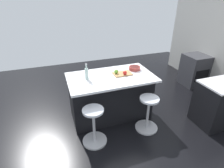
{
  "coord_description": "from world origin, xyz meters",
  "views": [
    {
      "loc": [
        1.2,
        2.71,
        2.43
      ],
      "look_at": [
        0.18,
        -0.19,
        0.81
      ],
      "focal_mm": 28.44,
      "sensor_mm": 36.0,
      "label": 1
    }
  ],
  "objects_px": {
    "stool_middle": "(94,127)",
    "cutting_board": "(122,74)",
    "water_bottle": "(87,73)",
    "apple_green": "(116,72)",
    "apple_red": "(125,73)",
    "fruit_bowl": "(135,68)",
    "kitchen_island": "(110,96)",
    "stool_by_window": "(148,115)",
    "oven_range": "(194,70)"
  },
  "relations": [
    {
      "from": "oven_range",
      "to": "stool_by_window",
      "type": "xyz_separation_m",
      "value": [
        2.19,
        1.25,
        -0.1
      ]
    },
    {
      "from": "water_bottle",
      "to": "apple_red",
      "type": "bearing_deg",
      "value": 173.58
    },
    {
      "from": "stool_by_window",
      "to": "cutting_board",
      "type": "distance_m",
      "value": 0.94
    },
    {
      "from": "cutting_board",
      "to": "water_bottle",
      "type": "xyz_separation_m",
      "value": [
        0.72,
        -0.0,
        0.11
      ]
    },
    {
      "from": "stool_by_window",
      "to": "cutting_board",
      "type": "relative_size",
      "value": 1.96
    },
    {
      "from": "stool_middle",
      "to": "kitchen_island",
      "type": "bearing_deg",
      "value": -128.74
    },
    {
      "from": "apple_green",
      "to": "cutting_board",
      "type": "bearing_deg",
      "value": 165.9
    },
    {
      "from": "cutting_board",
      "to": "oven_range",
      "type": "bearing_deg",
      "value": -166.1
    },
    {
      "from": "apple_green",
      "to": "kitchen_island",
      "type": "bearing_deg",
      "value": 3.7
    },
    {
      "from": "apple_red",
      "to": "apple_green",
      "type": "bearing_deg",
      "value": -37.54
    },
    {
      "from": "stool_middle",
      "to": "fruit_bowl",
      "type": "bearing_deg",
      "value": -145.44
    },
    {
      "from": "apple_green",
      "to": "apple_red",
      "type": "height_order",
      "value": "apple_green"
    },
    {
      "from": "oven_range",
      "to": "kitchen_island",
      "type": "xyz_separation_m",
      "value": [
        2.71,
        0.59,
        0.04
      ]
    },
    {
      "from": "stool_by_window",
      "to": "apple_red",
      "type": "xyz_separation_m",
      "value": [
        0.26,
        -0.56,
        0.68
      ]
    },
    {
      "from": "stool_by_window",
      "to": "apple_green",
      "type": "height_order",
      "value": "apple_green"
    },
    {
      "from": "kitchen_island",
      "to": "fruit_bowl",
      "type": "bearing_deg",
      "value": -170.04
    },
    {
      "from": "cutting_board",
      "to": "kitchen_island",
      "type": "bearing_deg",
      "value": -5.12
    },
    {
      "from": "kitchen_island",
      "to": "stool_by_window",
      "type": "distance_m",
      "value": 0.86
    },
    {
      "from": "apple_red",
      "to": "fruit_bowl",
      "type": "xyz_separation_m",
      "value": [
        -0.31,
        -0.2,
        -0.02
      ]
    },
    {
      "from": "stool_by_window",
      "to": "water_bottle",
      "type": "bearing_deg",
      "value": -32.7
    },
    {
      "from": "apple_green",
      "to": "apple_red",
      "type": "distance_m",
      "value": 0.18
    },
    {
      "from": "apple_red",
      "to": "fruit_bowl",
      "type": "distance_m",
      "value": 0.37
    },
    {
      "from": "oven_range",
      "to": "fruit_bowl",
      "type": "relative_size",
      "value": 3.69
    },
    {
      "from": "stool_by_window",
      "to": "stool_middle",
      "type": "height_order",
      "value": "same"
    },
    {
      "from": "kitchen_island",
      "to": "water_bottle",
      "type": "bearing_deg",
      "value": 2.1
    },
    {
      "from": "apple_green",
      "to": "water_bottle",
      "type": "relative_size",
      "value": 0.26
    },
    {
      "from": "stool_by_window",
      "to": "fruit_bowl",
      "type": "bearing_deg",
      "value": -93.42
    },
    {
      "from": "cutting_board",
      "to": "water_bottle",
      "type": "distance_m",
      "value": 0.72
    },
    {
      "from": "stool_middle",
      "to": "apple_green",
      "type": "bearing_deg",
      "value": -134.46
    },
    {
      "from": "water_bottle",
      "to": "stool_middle",
      "type": "bearing_deg",
      "value": 84.84
    },
    {
      "from": "apple_red",
      "to": "water_bottle",
      "type": "distance_m",
      "value": 0.74
    },
    {
      "from": "kitchen_island",
      "to": "oven_range",
      "type": "bearing_deg",
      "value": -167.76
    },
    {
      "from": "apple_green",
      "to": "water_bottle",
      "type": "xyz_separation_m",
      "value": [
        0.6,
        0.03,
        0.06
      ]
    },
    {
      "from": "stool_by_window",
      "to": "apple_green",
      "type": "xyz_separation_m",
      "value": [
        0.4,
        -0.67,
        0.68
      ]
    },
    {
      "from": "kitchen_island",
      "to": "fruit_bowl",
      "type": "xyz_separation_m",
      "value": [
        -0.57,
        -0.1,
        0.51
      ]
    },
    {
      "from": "cutting_board",
      "to": "apple_green",
      "type": "xyz_separation_m",
      "value": [
        0.12,
        -0.03,
        0.05
      ]
    },
    {
      "from": "oven_range",
      "to": "cutting_board",
      "type": "relative_size",
      "value": 2.43
    },
    {
      "from": "apple_green",
      "to": "apple_red",
      "type": "relative_size",
      "value": 1.04
    },
    {
      "from": "kitchen_island",
      "to": "stool_middle",
      "type": "relative_size",
      "value": 2.39
    },
    {
      "from": "oven_range",
      "to": "stool_middle",
      "type": "distance_m",
      "value": 3.47
    },
    {
      "from": "oven_range",
      "to": "water_bottle",
      "type": "bearing_deg",
      "value": 10.78
    },
    {
      "from": "apple_red",
      "to": "fruit_bowl",
      "type": "height_order",
      "value": "apple_red"
    },
    {
      "from": "stool_middle",
      "to": "cutting_board",
      "type": "xyz_separation_m",
      "value": [
        -0.77,
        -0.64,
        0.63
      ]
    },
    {
      "from": "apple_red",
      "to": "stool_by_window",
      "type": "bearing_deg",
      "value": 115.09
    },
    {
      "from": "stool_middle",
      "to": "fruit_bowl",
      "type": "height_order",
      "value": "fruit_bowl"
    },
    {
      "from": "oven_range",
      "to": "stool_middle",
      "type": "relative_size",
      "value": 1.24
    },
    {
      "from": "stool_by_window",
      "to": "apple_green",
      "type": "distance_m",
      "value": 1.03
    },
    {
      "from": "stool_middle",
      "to": "cutting_board",
      "type": "height_order",
      "value": "cutting_board"
    },
    {
      "from": "stool_middle",
      "to": "apple_red",
      "type": "relative_size",
      "value": 8.94
    },
    {
      "from": "oven_range",
      "to": "water_bottle",
      "type": "distance_m",
      "value": 3.3
    }
  ]
}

